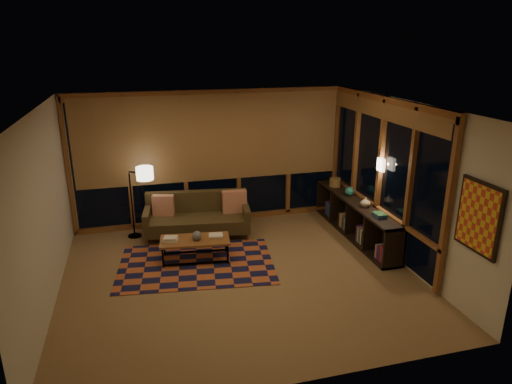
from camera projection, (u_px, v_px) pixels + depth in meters
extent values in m
cube|color=#95754C|center=(240.00, 276.00, 7.30)|extent=(5.50, 5.00, 0.01)
cube|color=beige|center=(238.00, 107.00, 6.45)|extent=(5.50, 5.00, 0.01)
cube|color=beige|center=(211.00, 157.00, 9.17)|extent=(5.50, 0.01, 2.70)
cube|color=beige|center=(295.00, 275.00, 4.58)|extent=(5.50, 0.01, 2.70)
cube|color=beige|center=(42.00, 214.00, 6.20)|extent=(0.01, 5.00, 2.70)
cube|color=beige|center=(401.00, 183.00, 7.55)|extent=(0.01, 5.00, 2.70)
cube|color=#B6562D|center=(196.00, 264.00, 7.69)|extent=(2.76, 2.02, 0.01)
sphere|color=#323234|center=(197.00, 236.00, 7.67)|extent=(0.17, 0.17, 0.16)
cylinder|color=brown|center=(335.00, 182.00, 9.42)|extent=(0.25, 0.25, 0.17)
sphere|color=#237669|center=(349.00, 191.00, 8.85)|extent=(0.21, 0.21, 0.17)
imported|color=tan|center=(366.00, 202.00, 8.24)|extent=(0.22, 0.22, 0.19)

